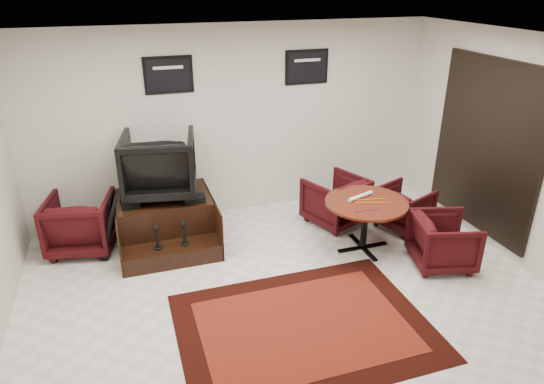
{
  "coord_description": "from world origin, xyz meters",
  "views": [
    {
      "loc": [
        -1.62,
        -4.21,
        3.38
      ],
      "look_at": [
        0.05,
        0.9,
        0.96
      ],
      "focal_mm": 32.0,
      "sensor_mm": 36.0,
      "label": 1
    }
  ],
  "objects_px": {
    "meeting_table": "(366,207)",
    "table_chair_corner": "(444,239)",
    "shine_podium": "(166,222)",
    "shine_chair": "(159,162)",
    "table_chair_window": "(404,205)",
    "armchair_side": "(80,221)",
    "table_chair_back": "(335,198)"
  },
  "relations": [
    {
      "from": "meeting_table",
      "to": "table_chair_corner",
      "type": "distance_m",
      "value": 1.03
    },
    {
      "from": "table_chair_corner",
      "to": "shine_podium",
      "type": "bearing_deg",
      "value": 77.81
    },
    {
      "from": "shine_podium",
      "to": "shine_chair",
      "type": "xyz_separation_m",
      "value": [
        0.0,
        0.14,
        0.83
      ]
    },
    {
      "from": "meeting_table",
      "to": "table_chair_corner",
      "type": "xyz_separation_m",
      "value": [
        0.75,
        -0.66,
        -0.25
      ]
    },
    {
      "from": "shine_podium",
      "to": "shine_chair",
      "type": "relative_size",
      "value": 1.37
    },
    {
      "from": "table_chair_window",
      "to": "table_chair_corner",
      "type": "bearing_deg",
      "value": 153.47
    },
    {
      "from": "shine_podium",
      "to": "shine_chair",
      "type": "height_order",
      "value": "shine_chair"
    },
    {
      "from": "shine_chair",
      "to": "meeting_table",
      "type": "height_order",
      "value": "shine_chair"
    },
    {
      "from": "shine_podium",
      "to": "armchair_side",
      "type": "distance_m",
      "value": 1.1
    },
    {
      "from": "shine_chair",
      "to": "table_chair_corner",
      "type": "bearing_deg",
      "value": 161.05
    },
    {
      "from": "shine_chair",
      "to": "table_chair_window",
      "type": "bearing_deg",
      "value": 177.36
    },
    {
      "from": "shine_podium",
      "to": "table_chair_back",
      "type": "xyz_separation_m",
      "value": [
        2.44,
        -0.19,
        0.09
      ]
    },
    {
      "from": "shine_podium",
      "to": "meeting_table",
      "type": "xyz_separation_m",
      "value": [
        2.48,
        -1.01,
        0.31
      ]
    },
    {
      "from": "shine_podium",
      "to": "table_chair_back",
      "type": "bearing_deg",
      "value": -4.41
    },
    {
      "from": "table_chair_back",
      "to": "meeting_table",
      "type": "bearing_deg",
      "value": 71.24
    },
    {
      "from": "shine_podium",
      "to": "meeting_table",
      "type": "height_order",
      "value": "meeting_table"
    },
    {
      "from": "armchair_side",
      "to": "table_chair_back",
      "type": "xyz_separation_m",
      "value": [
        3.53,
        -0.34,
        -0.03
      ]
    },
    {
      "from": "meeting_table",
      "to": "table_chair_window",
      "type": "xyz_separation_m",
      "value": [
        0.84,
        0.38,
        -0.27
      ]
    },
    {
      "from": "meeting_table",
      "to": "table_chair_back",
      "type": "bearing_deg",
      "value": 92.98
    },
    {
      "from": "shine_podium",
      "to": "armchair_side",
      "type": "relative_size",
      "value": 1.56
    },
    {
      "from": "shine_chair",
      "to": "table_chair_window",
      "type": "distance_m",
      "value": 3.5
    },
    {
      "from": "armchair_side",
      "to": "meeting_table",
      "type": "xyz_separation_m",
      "value": [
        3.57,
        -1.16,
        0.2
      ]
    },
    {
      "from": "shine_chair",
      "to": "armchair_side",
      "type": "height_order",
      "value": "shine_chair"
    },
    {
      "from": "meeting_table",
      "to": "table_chair_corner",
      "type": "relative_size",
      "value": 1.46
    },
    {
      "from": "shine_podium",
      "to": "table_chair_window",
      "type": "bearing_deg",
      "value": -10.61
    },
    {
      "from": "armchair_side",
      "to": "shine_podium",
      "type": "bearing_deg",
      "value": -176.23
    },
    {
      "from": "shine_podium",
      "to": "table_chair_corner",
      "type": "relative_size",
      "value": 1.78
    },
    {
      "from": "armchair_side",
      "to": "meeting_table",
      "type": "relative_size",
      "value": 0.78
    },
    {
      "from": "armchair_side",
      "to": "meeting_table",
      "type": "bearing_deg",
      "value": 173.92
    },
    {
      "from": "shine_chair",
      "to": "table_chair_back",
      "type": "bearing_deg",
      "value": -177.35
    },
    {
      "from": "table_chair_window",
      "to": "table_chair_corner",
      "type": "distance_m",
      "value": 1.05
    },
    {
      "from": "armchair_side",
      "to": "table_chair_corner",
      "type": "xyz_separation_m",
      "value": [
        4.32,
        -1.83,
        -0.05
      ]
    }
  ]
}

